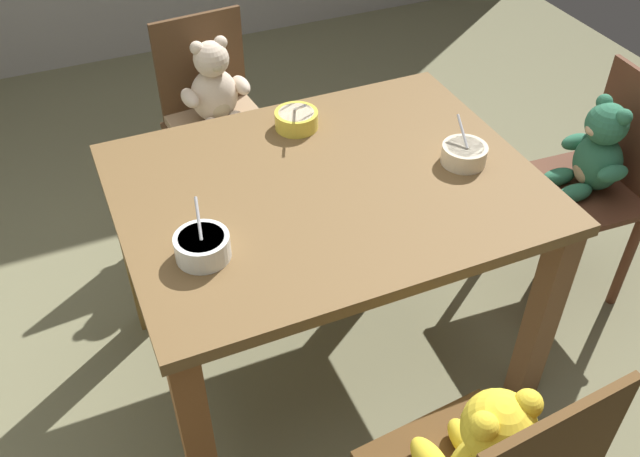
# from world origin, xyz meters

# --- Properties ---
(ground_plane) EXTENTS (5.20, 5.20, 0.04)m
(ground_plane) POSITION_xyz_m (0.00, 0.00, -0.02)
(ground_plane) COLOR #747152
(dining_table) EXTENTS (1.16, 0.90, 0.75)m
(dining_table) POSITION_xyz_m (0.00, 0.00, 0.62)
(dining_table) COLOR brown
(dining_table) RESTS_ON ground_plane
(teddy_chair_near_right) EXTENTS (0.44, 0.42, 0.84)m
(teddy_chair_near_right) POSITION_xyz_m (0.98, -0.02, 0.53)
(teddy_chair_near_right) COLOR #552F1E
(teddy_chair_near_right) RESTS_ON ground_plane
(teddy_chair_far_center) EXTENTS (0.42, 0.44, 0.86)m
(teddy_chair_far_center) POSITION_xyz_m (-0.08, 0.84, 0.53)
(teddy_chair_far_center) COLOR #50361F
(teddy_chair_far_center) RESTS_ON ground_plane
(porridge_bowl_yellow_far_center) EXTENTS (0.13, 0.14, 0.12)m
(porridge_bowl_yellow_far_center) POSITION_xyz_m (0.03, 0.30, 0.78)
(porridge_bowl_yellow_far_center) COLOR yellow
(porridge_bowl_yellow_far_center) RESTS_ON dining_table
(porridge_bowl_cream_near_right) EXTENTS (0.13, 0.14, 0.12)m
(porridge_bowl_cream_near_right) POSITION_xyz_m (0.40, -0.07, 0.78)
(porridge_bowl_cream_near_right) COLOR beige
(porridge_bowl_cream_near_right) RESTS_ON dining_table
(porridge_bowl_white_near_left) EXTENTS (0.14, 0.15, 0.13)m
(porridge_bowl_white_near_left) POSITION_xyz_m (-0.40, -0.16, 0.78)
(porridge_bowl_white_near_left) COLOR white
(porridge_bowl_white_near_left) RESTS_ON dining_table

